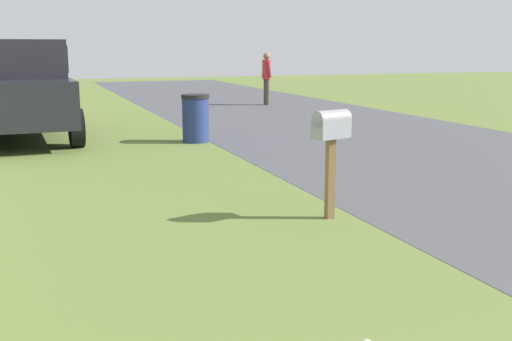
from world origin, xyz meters
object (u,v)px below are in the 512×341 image
object	(u,v)px
pickup_truck	(20,88)
trash_bin	(196,118)
pedestrian	(267,75)
mailbox	(331,133)

from	to	relation	value
pickup_truck	trash_bin	world-z (taller)	pickup_truck
pickup_truck	trash_bin	bearing A→B (deg)	62.31
trash_bin	pedestrian	world-z (taller)	pedestrian
pickup_truck	trash_bin	size ratio (longest dim) A/B	5.23
pickup_truck	trash_bin	xyz separation A→B (m)	(-1.62, -3.38, -0.61)
trash_bin	pedestrian	distance (m)	8.54
mailbox	pedestrian	world-z (taller)	pedestrian
mailbox	pickup_truck	world-z (taller)	pickup_truck
mailbox	pedestrian	distance (m)	14.21
trash_bin	mailbox	bearing A→B (deg)	179.55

